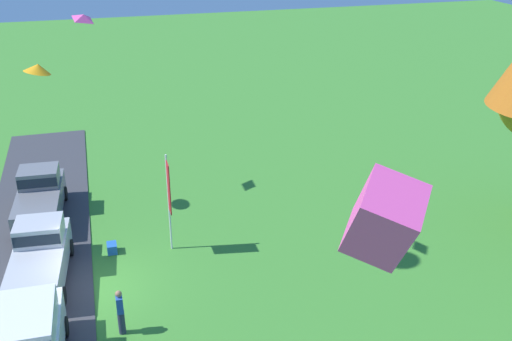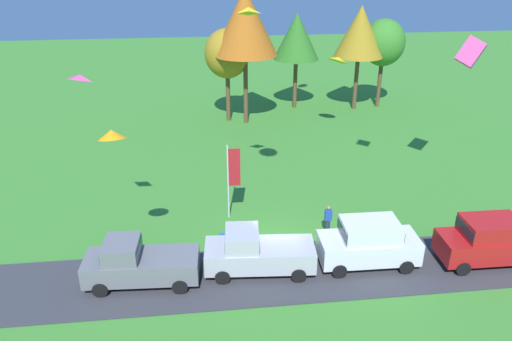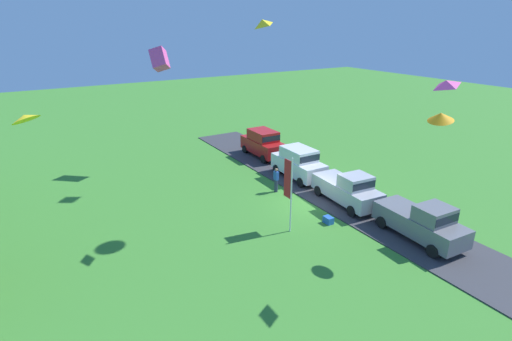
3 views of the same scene
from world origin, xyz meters
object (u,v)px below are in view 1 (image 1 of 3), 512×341
(car_suv_by_flagpole, at_px, (28,340))
(flag_banner, at_px, (169,193))
(kite_diamond_low_drifter, at_px, (84,17))
(car_pickup_mid_row, at_px, (40,255))
(kite_delta_over_trees, at_px, (38,68))
(car_pickup_near_entrance, at_px, (40,196))
(person_watching_sky, at_px, (120,312))
(cooler_box, at_px, (112,248))
(kite_box_high_left, at_px, (384,219))

(car_suv_by_flagpole, xyz_separation_m, flag_banner, (-5.95, 5.22, 1.43))
(car_suv_by_flagpole, height_order, kite_diamond_low_drifter, kite_diamond_low_drifter)
(car_pickup_mid_row, distance_m, flag_banner, 5.43)
(kite_delta_over_trees, height_order, kite_diamond_low_drifter, kite_diamond_low_drifter)
(car_pickup_near_entrance, height_order, kite_diamond_low_drifter, kite_diamond_low_drifter)
(kite_diamond_low_drifter, bearing_deg, person_watching_sky, 0.47)
(car_suv_by_flagpole, xyz_separation_m, cooler_box, (-6.57, 2.77, -1.10))
(kite_delta_over_trees, distance_m, kite_diamond_low_drifter, 3.15)
(flag_banner, xyz_separation_m, kite_delta_over_trees, (-5.14, -4.67, 4.16))
(kite_delta_over_trees, bearing_deg, kite_diamond_low_drifter, 122.78)
(car_suv_by_flagpole, height_order, kite_delta_over_trees, kite_delta_over_trees)
(car_pickup_near_entrance, distance_m, flag_banner, 7.28)
(car_pickup_near_entrance, xyz_separation_m, kite_delta_over_trees, (-0.51, 0.70, 5.78))
(cooler_box, bearing_deg, flag_banner, 75.72)
(person_watching_sky, xyz_separation_m, cooler_box, (-5.36, -0.03, -0.68))
(flag_banner, xyz_separation_m, kite_box_high_left, (13.51, 2.14, 5.64))
(car_pickup_mid_row, relative_size, kite_delta_over_trees, 4.45)
(person_watching_sky, bearing_deg, cooler_box, -179.69)
(person_watching_sky, bearing_deg, car_pickup_mid_row, -146.38)
(kite_box_high_left, height_order, kite_diamond_low_drifter, kite_box_high_left)
(car_suv_by_flagpole, xyz_separation_m, kite_diamond_low_drifter, (-12.48, 2.71, 7.42))
(car_pickup_mid_row, height_order, kite_box_high_left, kite_box_high_left)
(car_pickup_near_entrance, height_order, cooler_box, car_pickup_near_entrance)
(car_suv_by_flagpole, xyz_separation_m, person_watching_sky, (-1.21, 2.80, -0.42))
(flag_banner, distance_m, kite_box_high_left, 14.80)
(car_pickup_near_entrance, height_order, kite_delta_over_trees, kite_delta_over_trees)
(cooler_box, bearing_deg, kite_diamond_low_drifter, -179.39)
(car_pickup_near_entrance, xyz_separation_m, person_watching_sky, (9.38, 2.95, -0.23))
(flag_banner, bearing_deg, kite_delta_over_trees, -137.77)
(person_watching_sky, bearing_deg, kite_box_high_left, 27.45)
(car_pickup_mid_row, xyz_separation_m, kite_delta_over_trees, (-5.79, 0.47, 5.78))
(car_pickup_near_entrance, height_order, kite_box_high_left, kite_box_high_left)
(flag_banner, height_order, kite_diamond_low_drifter, kite_diamond_low_drifter)
(car_pickup_mid_row, height_order, flag_banner, flag_banner)
(car_pickup_mid_row, xyz_separation_m, kite_box_high_left, (12.86, 7.28, 7.26))
(person_watching_sky, relative_size, kite_box_high_left, 1.20)
(flag_banner, height_order, cooler_box, flag_banner)
(car_pickup_mid_row, xyz_separation_m, cooler_box, (-1.27, 2.69, -0.91))
(car_pickup_near_entrance, xyz_separation_m, flag_banner, (4.63, 5.37, 1.62))
(car_pickup_near_entrance, bearing_deg, car_pickup_mid_row, 2.54)
(person_watching_sky, distance_m, kite_box_high_left, 12.40)
(car_pickup_mid_row, bearing_deg, kite_delta_over_trees, 175.36)
(flag_banner, bearing_deg, person_watching_sky, -27.01)
(cooler_box, height_order, kite_diamond_low_drifter, kite_diamond_low_drifter)
(person_watching_sky, relative_size, kite_delta_over_trees, 1.48)
(car_suv_by_flagpole, bearing_deg, cooler_box, 157.13)
(cooler_box, xyz_separation_m, kite_delta_over_trees, (-4.52, -2.22, 6.69))
(cooler_box, relative_size, kite_box_high_left, 0.39)
(car_pickup_near_entrance, bearing_deg, cooler_box, 36.11)
(kite_diamond_low_drifter, bearing_deg, flag_banner, 21.01)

